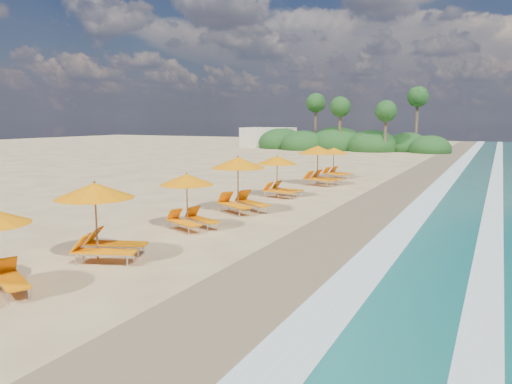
{
  "coord_description": "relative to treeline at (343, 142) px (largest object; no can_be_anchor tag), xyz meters",
  "views": [
    {
      "loc": [
        8.59,
        -17.18,
        4.09
      ],
      "look_at": [
        0.0,
        0.0,
        1.2
      ],
      "focal_mm": 34.27,
      "sensor_mm": 36.0,
      "label": 1
    }
  ],
  "objects": [
    {
      "name": "station_7",
      "position": [
        8.39,
        -30.12,
        0.22
      ],
      "size": [
        2.77,
        2.72,
        2.17
      ],
      "rotation": [
        0.0,
        0.0,
        -0.34
      ],
      "color": "olive",
      "rests_on": "ground"
    },
    {
      "name": "station_3",
      "position": [
        8.3,
        -47.78,
        0.19
      ],
      "size": [
        2.76,
        2.73,
        2.12
      ],
      "rotation": [
        0.0,
        0.0,
        -0.4
      ],
      "color": "olive",
      "rests_on": "ground"
    },
    {
      "name": "treeline",
      "position": [
        0.0,
        0.0,
        0.0
      ],
      "size": [
        25.8,
        8.8,
        9.74
      ],
      "color": "#163D14",
      "rests_on": "ground"
    },
    {
      "name": "surf_foam",
      "position": [
        16.64,
        -45.51,
        -0.97
      ],
      "size": [
        4.0,
        160.0,
        0.01
      ],
      "color": "white",
      "rests_on": "ground"
    },
    {
      "name": "station_5",
      "position": [
        8.25,
        -39.33,
        0.25
      ],
      "size": [
        2.61,
        2.48,
        2.22
      ],
      "rotation": [
        0.0,
        0.0,
        -0.15
      ],
      "color": "olive",
      "rests_on": "ground"
    },
    {
      "name": "station_4",
      "position": [
        8.41,
        -43.99,
        0.4
      ],
      "size": [
        3.31,
        3.31,
        2.49
      ],
      "rotation": [
        0.0,
        0.0,
        -0.49
      ],
      "color": "olive",
      "rests_on": "ground"
    },
    {
      "name": "wet_sand",
      "position": [
        13.94,
        -45.51,
        -0.99
      ],
      "size": [
        4.0,
        160.0,
        0.01
      ],
      "primitive_type": "cube",
      "color": "#80684C",
      "rests_on": "ground"
    },
    {
      "name": "station_2",
      "position": [
        8.32,
        -52.28,
        0.31
      ],
      "size": [
        3.01,
        2.96,
        2.33
      ],
      "rotation": [
        0.0,
        0.0,
        0.37
      ],
      "color": "olive",
      "rests_on": "ground"
    },
    {
      "name": "ground",
      "position": [
        9.94,
        -45.51,
        -1.0
      ],
      "size": [
        160.0,
        160.0,
        0.0
      ],
      "primitive_type": "plane",
      "color": "#D6BD7D",
      "rests_on": "ground"
    },
    {
      "name": "beach_building",
      "position": [
        -12.06,
        2.49,
        0.4
      ],
      "size": [
        7.0,
        5.0,
        2.8
      ],
      "primitive_type": "cube",
      "color": "beige",
      "rests_on": "ground"
    },
    {
      "name": "station_6",
      "position": [
        8.6,
        -33.95,
        0.41
      ],
      "size": [
        3.08,
        2.96,
        2.5
      ],
      "rotation": [
        0.0,
        0.0,
        -0.24
      ],
      "color": "olive",
      "rests_on": "ground"
    }
  ]
}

